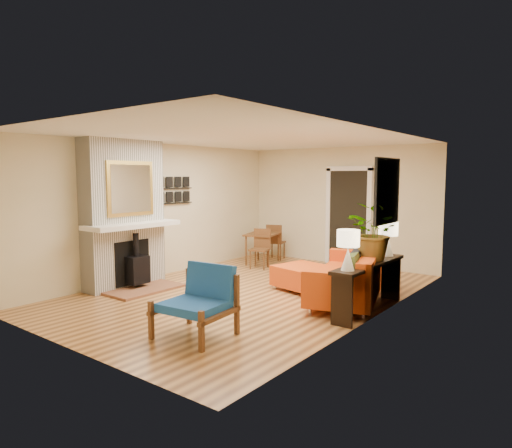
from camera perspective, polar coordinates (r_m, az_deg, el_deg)
The scene contains 10 objects.
room_shell at distance 9.54m, azimuth 11.87°, elevation 1.52°, with size 6.50×6.50×6.50m.
fireplace at distance 8.37m, azimuth -16.08°, elevation 0.81°, with size 1.09×1.68×2.60m.
sofa at distance 7.45m, azimuth 12.07°, elevation -6.36°, with size 1.58×2.42×0.88m.
ottoman at distance 8.03m, azimuth 5.80°, elevation -6.45°, with size 0.96×0.96×0.41m.
blue_chair at distance 5.78m, azimuth -6.96°, elevation -9.07°, with size 0.90×0.89×0.86m.
dining_table at distance 10.28m, azimuth 1.19°, elevation -1.92°, with size 0.97×1.59×0.84m.
console_table at distance 6.83m, azimuth 13.96°, elevation -5.90°, with size 0.34×1.85×0.72m.
lamp_near at distance 6.11m, azimuth 11.44°, elevation -2.60°, with size 0.30×0.30×0.54m.
lamp_far at distance 7.37m, azimuth 16.19°, elevation -1.26°, with size 0.30×0.30×0.54m.
houseplant at distance 6.92m, azimuth 14.68°, elevation -0.95°, with size 0.77×0.66×0.85m, color #1E5919.
Camera 1 is at (4.71, -5.94, 1.96)m, focal length 32.00 mm.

